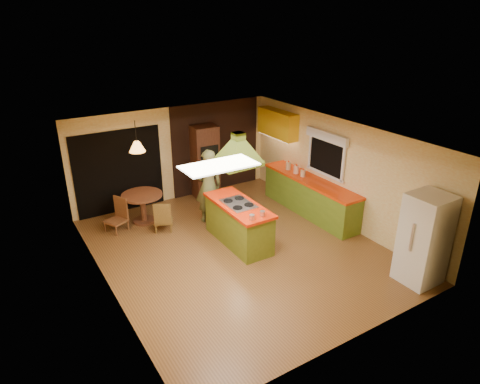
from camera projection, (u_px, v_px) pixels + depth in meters
ground at (239, 249)px, 9.20m from camera, size 6.50×6.50×0.00m
room_walls at (239, 196)px, 8.71m from camera, size 5.50×6.50×6.50m
ceiling_plane at (239, 137)px, 8.22m from camera, size 6.50×6.50×0.00m
brick_panel at (216, 147)px, 11.84m from camera, size 2.64×0.03×2.50m
nook_opening at (119, 172)px, 10.59m from camera, size 2.20×0.03×2.10m
right_counter at (310, 196)px, 10.67m from camera, size 0.62×3.05×0.92m
upper_cabinets at (278, 124)px, 11.40m from camera, size 0.34×1.40×0.70m
window_right at (327, 146)px, 10.12m from camera, size 0.12×1.35×1.06m
fluor_panel at (219, 166)px, 6.75m from camera, size 1.20×0.60×0.03m
kitchen_island at (239, 223)px, 9.31m from camera, size 0.77×1.88×0.95m
range_hood at (238, 144)px, 8.61m from camera, size 0.92×0.69×0.78m
man at (208, 186)px, 10.12m from camera, size 0.73×0.55×1.81m
refrigerator at (424, 239)px, 7.83m from camera, size 0.73×0.69×1.76m
wall_oven at (205, 162)px, 11.48m from camera, size 0.69×0.64×1.97m
dining_table at (143, 202)px, 10.21m from camera, size 0.97×0.97×0.73m
chair_left at (115, 215)px, 9.84m from camera, size 0.57×0.57×0.78m
chair_near at (163, 215)px, 9.88m from camera, size 0.54×0.54×0.74m
pendant_lamp at (137, 147)px, 9.67m from camera, size 0.37×0.37×0.24m
canister_large at (288, 166)px, 11.09m from camera, size 0.16×0.16×0.20m
canister_medium at (296, 170)px, 10.83m from camera, size 0.16×0.16×0.20m
canister_small at (303, 173)px, 10.63m from camera, size 0.16×0.16×0.17m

